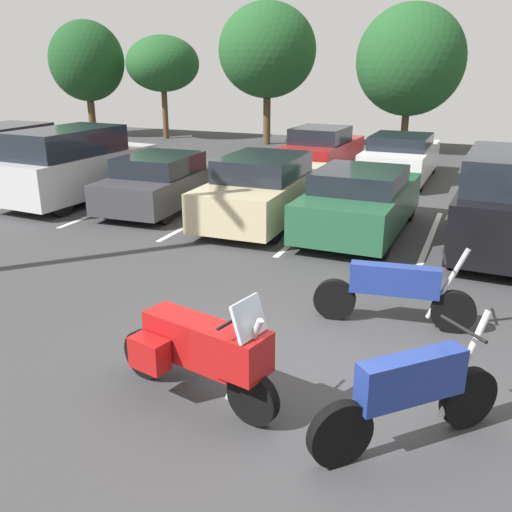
# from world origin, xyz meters

# --- Properties ---
(ground) EXTENTS (44.00, 44.00, 0.10)m
(ground) POSITION_xyz_m (0.00, 0.00, -0.05)
(ground) COLOR #38383A
(motorcycle_touring) EXTENTS (2.18, 1.01, 1.41)m
(motorcycle_touring) POSITION_xyz_m (-1.05, -0.94, 0.66)
(motorcycle_touring) COLOR black
(motorcycle_touring) RESTS_ON ground
(motorcycle_second) EXTENTS (2.29, 0.62, 1.26)m
(motorcycle_second) POSITION_xyz_m (0.62, 1.83, 0.54)
(motorcycle_second) COLOR black
(motorcycle_second) RESTS_ON ground
(motorcycle_third) EXTENTS (1.64, 1.65, 1.32)m
(motorcycle_third) POSITION_xyz_m (1.20, -0.83, 0.57)
(motorcycle_third) COLOR black
(motorcycle_third) RESTS_ON ground
(parking_stripes) EXTENTS (24.16, 4.77, 0.01)m
(parking_stripes) POSITION_xyz_m (-0.67, 6.34, 0.00)
(parking_stripes) COLOR silver
(parking_stripes) RESTS_ON ground
(car_tan) EXTENTS (1.96, 4.62, 1.88)m
(car_tan) POSITION_xyz_m (-11.55, 6.56, 0.93)
(car_tan) COLOR tan
(car_tan) RESTS_ON ground
(car_silver) EXTENTS (2.11, 4.76, 1.98)m
(car_silver) POSITION_xyz_m (-8.65, 6.37, 0.98)
(car_silver) COLOR #B7B7BC
(car_silver) RESTS_ON ground
(car_charcoal) EXTENTS (1.96, 4.34, 1.39)m
(car_charcoal) POSITION_xyz_m (-6.09, 6.60, 0.68)
(car_charcoal) COLOR #38383D
(car_charcoal) RESTS_ON ground
(car_champagne) EXTENTS (1.92, 4.78, 1.57)m
(car_champagne) POSITION_xyz_m (-3.21, 6.44, 0.76)
(car_champagne) COLOR #C1B289
(car_champagne) RESTS_ON ground
(car_green) EXTENTS (2.01, 4.45, 1.46)m
(car_green) POSITION_xyz_m (-0.86, 6.24, 0.72)
(car_green) COLOR #235638
(car_green) RESTS_ON ground
(car_black) EXTENTS (2.08, 4.32, 2.01)m
(car_black) POSITION_xyz_m (2.14, 6.03, 1.00)
(car_black) COLOR black
(car_black) RESTS_ON ground
(car_far_red) EXTENTS (1.95, 4.42, 1.55)m
(car_far_red) POSITION_xyz_m (-3.64, 12.80, 0.75)
(car_far_red) COLOR maroon
(car_far_red) RESTS_ON ground
(car_far_white) EXTENTS (1.96, 4.51, 1.45)m
(car_far_white) POSITION_xyz_m (-0.97, 12.63, 0.71)
(car_far_white) COLOR white
(car_far_white) RESTS_ON ground
(tree_right) EXTENTS (3.46, 3.46, 4.80)m
(tree_right) POSITION_xyz_m (-13.22, 18.56, 3.49)
(tree_right) COLOR #4C3823
(tree_right) RESTS_ON ground
(tree_rear) EXTENTS (4.31, 4.31, 5.83)m
(tree_rear) POSITION_xyz_m (-1.75, 18.57, 3.65)
(tree_rear) COLOR #4C3823
(tree_rear) RESTS_ON ground
(tree_left) EXTENTS (4.27, 4.27, 6.09)m
(tree_left) POSITION_xyz_m (-7.90, 18.58, 4.06)
(tree_left) COLOR #4C3823
(tree_left) RESTS_ON ground
(tree_far_right) EXTENTS (3.61, 3.61, 5.52)m
(tree_far_right) POSITION_xyz_m (-17.15, 17.98, 3.60)
(tree_far_right) COLOR #4C3823
(tree_far_right) RESTS_ON ground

